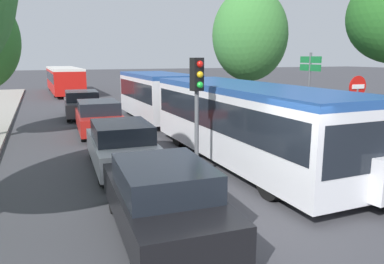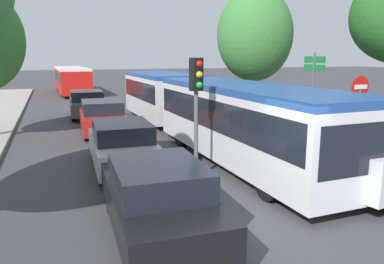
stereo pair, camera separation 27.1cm
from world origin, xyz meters
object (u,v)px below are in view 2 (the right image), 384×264
(traffic_light, at_px, (197,91))
(articulated_bus, at_px, (201,105))
(queued_car_silver, at_px, (122,145))
(direction_sign_post, at_px, (313,77))
(queued_car_red, at_px, (102,117))
(tree_right_mid, at_px, (253,38))
(queued_car_black, at_px, (158,198))
(city_bus_rear, at_px, (71,78))
(queued_car_graphite, at_px, (87,104))
(no_entry_sign, at_px, (359,105))

(traffic_light, bearing_deg, articulated_bus, 143.61)
(queued_car_silver, xyz_separation_m, direction_sign_post, (8.70, 2.11, 1.81))
(queued_car_red, bearing_deg, tree_right_mid, -74.01)
(queued_car_black, height_order, tree_right_mid, tree_right_mid)
(city_bus_rear, height_order, traffic_light, traffic_light)
(articulated_bus, xyz_separation_m, queued_car_graphite, (-3.86, 7.92, -0.70))
(tree_right_mid, bearing_deg, articulated_bus, -136.38)
(queued_car_black, bearing_deg, city_bus_rear, 2.17)
(articulated_bus, distance_m, traffic_light, 5.11)
(articulated_bus, relative_size, traffic_light, 5.07)
(queued_car_silver, distance_m, no_entry_sign, 7.72)
(traffic_light, bearing_deg, no_entry_sign, 74.86)
(no_entry_sign, distance_m, direction_sign_post, 4.23)
(queued_car_black, relative_size, queued_car_silver, 0.99)
(city_bus_rear, distance_m, tree_right_mid, 20.76)
(queued_car_graphite, bearing_deg, queued_car_silver, -177.34)
(queued_car_red, distance_m, tree_right_mid, 9.81)
(queued_car_graphite, xyz_separation_m, no_entry_sign, (7.48, -12.72, 1.10))
(queued_car_silver, xyz_separation_m, traffic_light, (1.81, -1.66, 1.76))
(queued_car_silver, relative_size, no_entry_sign, 1.52)
(queued_car_black, xyz_separation_m, traffic_light, (1.96, 2.98, 1.76))
(articulated_bus, xyz_separation_m, city_bus_rear, (-3.86, 23.36, -0.06))
(direction_sign_post, bearing_deg, queued_car_red, -20.01)
(traffic_light, xyz_separation_m, direction_sign_post, (6.89, 3.77, 0.05))
(direction_sign_post, bearing_deg, tree_right_mid, -89.75)
(queued_car_black, bearing_deg, queued_car_silver, 0.47)
(queued_car_silver, height_order, traffic_light, traffic_light)
(traffic_light, relative_size, tree_right_mid, 0.47)
(direction_sign_post, xyz_separation_m, tree_right_mid, (0.25, 5.74, 1.94))
(articulated_bus, relative_size, queued_car_graphite, 3.86)
(city_bus_rear, relative_size, no_entry_sign, 4.04)
(articulated_bus, distance_m, queued_car_red, 4.65)
(queued_car_graphite, xyz_separation_m, tree_right_mid, (9.02, -3.01, 3.71))
(no_entry_sign, bearing_deg, city_bus_rear, -165.12)
(city_bus_rear, xyz_separation_m, tree_right_mid, (9.02, -18.44, 3.08))
(queued_car_silver, relative_size, direction_sign_post, 1.19)
(queued_car_red, relative_size, tree_right_mid, 0.61)
(queued_car_silver, bearing_deg, tree_right_mid, -46.42)
(queued_car_silver, distance_m, direction_sign_post, 9.13)
(traffic_light, bearing_deg, queued_car_silver, -145.67)
(queued_car_red, distance_m, queued_car_graphite, 5.16)
(queued_car_silver, xyz_separation_m, tree_right_mid, (8.95, 7.85, 3.75))
(traffic_light, xyz_separation_m, tree_right_mid, (7.14, 9.52, 1.99))
(articulated_bus, xyz_separation_m, queued_car_black, (-3.94, -7.57, -0.74))
(city_bus_rear, relative_size, direction_sign_post, 3.16)
(articulated_bus, height_order, tree_right_mid, tree_right_mid)
(queued_car_black, height_order, traffic_light, traffic_light)
(queued_car_red, xyz_separation_m, direction_sign_post, (8.57, -3.60, 1.79))
(city_bus_rear, relative_size, queued_car_graphite, 2.55)
(no_entry_sign, bearing_deg, articulated_bus, -142.94)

